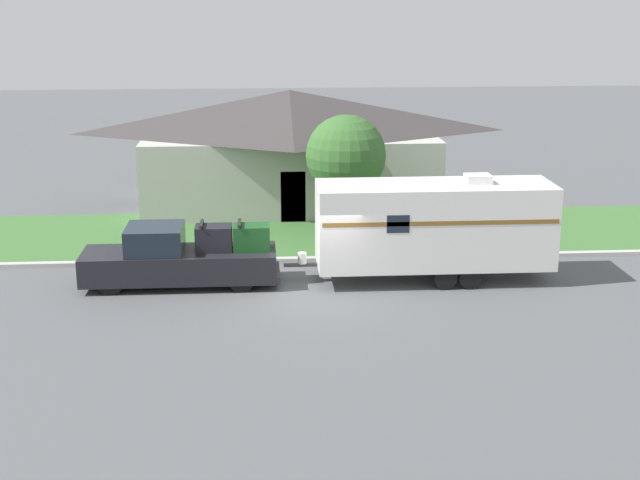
# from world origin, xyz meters

# --- Properties ---
(ground_plane) EXTENTS (120.00, 120.00, 0.00)m
(ground_plane) POSITION_xyz_m (0.00, 0.00, 0.00)
(ground_plane) COLOR #515456
(curb_strip) EXTENTS (80.00, 0.30, 0.14)m
(curb_strip) POSITION_xyz_m (0.00, 3.75, 0.07)
(curb_strip) COLOR #ADADA8
(curb_strip) RESTS_ON ground_plane
(lawn_strip) EXTENTS (80.00, 7.00, 0.03)m
(lawn_strip) POSITION_xyz_m (0.00, 7.40, 0.01)
(lawn_strip) COLOR #3D6B33
(lawn_strip) RESTS_ON ground_plane
(house_across_street) EXTENTS (13.29, 7.09, 4.98)m
(house_across_street) POSITION_xyz_m (-0.51, 12.38, 2.58)
(house_across_street) COLOR #B2B2A8
(house_across_street) RESTS_ON ground_plane
(pickup_truck) EXTENTS (6.23, 1.94, 2.05)m
(pickup_truck) POSITION_xyz_m (-4.38, 1.48, 0.89)
(pickup_truck) COLOR black
(pickup_truck) RESTS_ON ground_plane
(travel_trailer) EXTENTS (8.60, 2.31, 3.46)m
(travel_trailer) POSITION_xyz_m (3.73, 1.48, 1.84)
(travel_trailer) COLOR black
(travel_trailer) RESTS_ON ground_plane
(mailbox) EXTENTS (0.48, 0.20, 1.26)m
(mailbox) POSITION_xyz_m (1.02, 4.69, 0.97)
(mailbox) COLOR brown
(mailbox) RESTS_ON ground_plane
(tree_in_yard) EXTENTS (3.00, 3.00, 4.66)m
(tree_in_yard) POSITION_xyz_m (1.38, 6.82, 3.15)
(tree_in_yard) COLOR brown
(tree_in_yard) RESTS_ON ground_plane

